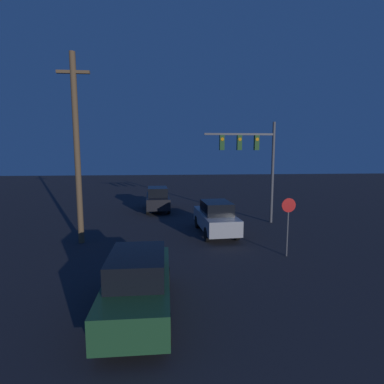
{
  "coord_description": "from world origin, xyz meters",
  "views": [
    {
      "loc": [
        -1.16,
        0.48,
        4.44
      ],
      "look_at": [
        0.0,
        13.49,
        2.7
      ],
      "focal_mm": 28.0,
      "sensor_mm": 36.0,
      "label": 1
    }
  ],
  "objects": [
    {
      "name": "stop_sign",
      "position": [
        4.0,
        12.48,
        1.71
      ],
      "size": [
        0.6,
        0.07,
        2.53
      ],
      "color": "#4C4C51",
      "rests_on": "ground_plane"
    },
    {
      "name": "car_near",
      "position": [
        -1.93,
        8.3,
        0.91
      ],
      "size": [
        1.74,
        4.62,
        1.81
      ],
      "rotation": [
        0.0,
        0.0,
        -0.0
      ],
      "color": "#1E4728",
      "rests_on": "ground_plane"
    },
    {
      "name": "utility_pole",
      "position": [
        -5.34,
        15.26,
        4.65
      ],
      "size": [
        1.5,
        0.28,
        9.01
      ],
      "color": "brown",
      "rests_on": "ground_plane"
    },
    {
      "name": "car_far",
      "position": [
        -1.78,
        23.23,
        0.91
      ],
      "size": [
        1.9,
        4.68,
        1.81
      ],
      "rotation": [
        0.0,
        0.0,
        0.05
      ],
      "color": "black",
      "rests_on": "ground_plane"
    },
    {
      "name": "traffic_signal_mast",
      "position": [
        4.27,
        18.63,
        4.29
      ],
      "size": [
        4.4,
        0.3,
        6.28
      ],
      "color": "#4C4C51",
      "rests_on": "ground_plane"
    },
    {
      "name": "car_mid",
      "position": [
        1.55,
        16.29,
        0.91
      ],
      "size": [
        1.98,
        4.7,
        1.81
      ],
      "rotation": [
        0.0,
        0.0,
        0.07
      ],
      "color": "#99999E",
      "rests_on": "ground_plane"
    }
  ]
}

